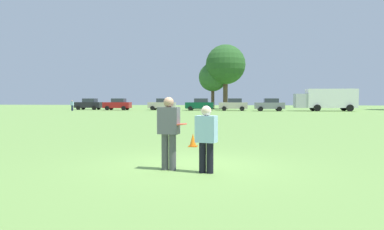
{
  "coord_description": "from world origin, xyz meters",
  "views": [
    {
      "loc": [
        1.29,
        -9.09,
        1.71
      ],
      "look_at": [
        -0.2,
        1.89,
        1.22
      ],
      "focal_mm": 34.05,
      "sensor_mm": 36.0,
      "label": 1
    }
  ],
  "objects_px": {
    "player_defender": "(206,136)",
    "frisbee": "(181,124)",
    "parked_car_near_right": "(233,104)",
    "parked_car_far_right": "(270,105)",
    "bystander_sideline_watcher": "(72,105)",
    "player_thrower": "(169,129)",
    "box_truck": "(326,99)",
    "parked_car_mid_right": "(200,104)",
    "parked_car_center": "(162,104)",
    "parked_car_near_left": "(89,104)",
    "traffic_cone": "(193,140)",
    "parked_car_mid_left": "(118,104)"
  },
  "relations": [
    {
      "from": "player_defender",
      "to": "frisbee",
      "type": "bearing_deg",
      "value": 165.21
    },
    {
      "from": "parked_car_near_right",
      "to": "parked_car_far_right",
      "type": "xyz_separation_m",
      "value": [
        5.22,
        -0.86,
        0.0
      ]
    },
    {
      "from": "player_defender",
      "to": "bystander_sideline_watcher",
      "type": "relative_size",
      "value": 1.0
    },
    {
      "from": "player_thrower",
      "to": "box_truck",
      "type": "height_order",
      "value": "box_truck"
    },
    {
      "from": "player_thrower",
      "to": "parked_car_mid_right",
      "type": "xyz_separation_m",
      "value": [
        -4.47,
        46.07,
        -0.07
      ]
    },
    {
      "from": "parked_car_center",
      "to": "parked_car_near_left",
      "type": "bearing_deg",
      "value": 178.92
    },
    {
      "from": "parked_car_near_left",
      "to": "bystander_sideline_watcher",
      "type": "relative_size",
      "value": 2.72
    },
    {
      "from": "traffic_cone",
      "to": "parked_car_mid_right",
      "type": "distance_m",
      "value": 41.95
    },
    {
      "from": "parked_car_near_left",
      "to": "parked_car_far_right",
      "type": "relative_size",
      "value": 1.0
    },
    {
      "from": "parked_car_mid_left",
      "to": "box_truck",
      "type": "relative_size",
      "value": 0.5
    },
    {
      "from": "parked_car_far_right",
      "to": "parked_car_mid_right",
      "type": "bearing_deg",
      "value": 172.99
    },
    {
      "from": "traffic_cone",
      "to": "frisbee",
      "type": "bearing_deg",
      "value": -86.0
    },
    {
      "from": "parked_car_far_right",
      "to": "bystander_sideline_watcher",
      "type": "xyz_separation_m",
      "value": [
        -28.69,
        -2.81,
        -0.04
      ]
    },
    {
      "from": "player_defender",
      "to": "frisbee",
      "type": "distance_m",
      "value": 0.68
    },
    {
      "from": "player_defender",
      "to": "parked_car_mid_left",
      "type": "relative_size",
      "value": 0.37
    },
    {
      "from": "parked_car_far_right",
      "to": "player_defender",
      "type": "bearing_deg",
      "value": -96.18
    },
    {
      "from": "parked_car_near_left",
      "to": "traffic_cone",
      "type": "bearing_deg",
      "value": -62.22
    },
    {
      "from": "parked_car_center",
      "to": "parked_car_near_right",
      "type": "xyz_separation_m",
      "value": [
        11.09,
        -1.49,
        0.0
      ]
    },
    {
      "from": "player_defender",
      "to": "parked_car_mid_left",
      "type": "xyz_separation_m",
      "value": [
        -18.36,
        46.44,
        0.06
      ]
    },
    {
      "from": "player_thrower",
      "to": "parked_car_far_right",
      "type": "xyz_separation_m",
      "value": [
        5.81,
        44.8,
        -0.07
      ]
    },
    {
      "from": "frisbee",
      "to": "parked_car_near_right",
      "type": "xyz_separation_m",
      "value": [
        0.27,
        45.74,
        -0.19
      ]
    },
    {
      "from": "parked_car_mid_right",
      "to": "parked_car_near_left",
      "type": "bearing_deg",
      "value": 175.86
    },
    {
      "from": "parked_car_near_right",
      "to": "parked_car_far_right",
      "type": "relative_size",
      "value": 1.0
    },
    {
      "from": "frisbee",
      "to": "box_truck",
      "type": "xyz_separation_m",
      "value": [
        13.53,
        45.79,
        0.64
      ]
    },
    {
      "from": "traffic_cone",
      "to": "parked_car_center",
      "type": "bearing_deg",
      "value": 103.8
    },
    {
      "from": "parked_car_near_left",
      "to": "parked_car_near_right",
      "type": "xyz_separation_m",
      "value": [
        23.24,
        -1.72,
        0.0
      ]
    },
    {
      "from": "player_thrower",
      "to": "parked_car_center",
      "type": "bearing_deg",
      "value": 102.56
    },
    {
      "from": "player_thrower",
      "to": "traffic_cone",
      "type": "distance_m",
      "value": 4.43
    },
    {
      "from": "parked_car_far_right",
      "to": "box_truck",
      "type": "height_order",
      "value": "box_truck"
    },
    {
      "from": "player_thrower",
      "to": "parked_car_mid_left",
      "type": "height_order",
      "value": "parked_car_mid_left"
    },
    {
      "from": "parked_car_near_right",
      "to": "parked_car_near_left",
      "type": "bearing_deg",
      "value": 175.78
    },
    {
      "from": "frisbee",
      "to": "parked_car_far_right",
      "type": "relative_size",
      "value": 0.06
    },
    {
      "from": "parked_car_mid_left",
      "to": "parked_car_near_right",
      "type": "bearing_deg",
      "value": -1.71
    },
    {
      "from": "parked_car_mid_right",
      "to": "bystander_sideline_watcher",
      "type": "distance_m",
      "value": 18.86
    },
    {
      "from": "player_defender",
      "to": "parked_car_near_right",
      "type": "xyz_separation_m",
      "value": [
        -0.34,
        45.9,
        0.06
      ]
    },
    {
      "from": "player_defender",
      "to": "parked_car_near_left",
      "type": "bearing_deg",
      "value": 116.35
    },
    {
      "from": "player_thrower",
      "to": "parked_car_far_right",
      "type": "height_order",
      "value": "parked_car_far_right"
    },
    {
      "from": "player_thrower",
      "to": "frisbee",
      "type": "relative_size",
      "value": 6.48
    },
    {
      "from": "player_thrower",
      "to": "traffic_cone",
      "type": "xyz_separation_m",
      "value": [
        0.01,
        4.37,
        -0.76
      ]
    },
    {
      "from": "player_defender",
      "to": "parked_car_near_left",
      "type": "relative_size",
      "value": 0.37
    },
    {
      "from": "frisbee",
      "to": "bystander_sideline_watcher",
      "type": "relative_size",
      "value": 0.17
    },
    {
      "from": "player_defender",
      "to": "parked_car_far_right",
      "type": "xyz_separation_m",
      "value": [
        4.88,
        45.04,
        0.06
      ]
    },
    {
      "from": "parked_car_mid_right",
      "to": "bystander_sideline_watcher",
      "type": "xyz_separation_m",
      "value": [
        -18.42,
        -4.07,
        -0.04
      ]
    },
    {
      "from": "frisbee",
      "to": "parked_car_near_right",
      "type": "bearing_deg",
      "value": 89.66
    },
    {
      "from": "parked_car_mid_left",
      "to": "parked_car_near_right",
      "type": "height_order",
      "value": "same"
    },
    {
      "from": "parked_car_near_right",
      "to": "bystander_sideline_watcher",
      "type": "relative_size",
      "value": 2.72
    },
    {
      "from": "bystander_sideline_watcher",
      "to": "parked_car_center",
      "type": "bearing_deg",
      "value": 22.61
    },
    {
      "from": "parked_car_mid_left",
      "to": "parked_car_mid_right",
      "type": "xyz_separation_m",
      "value": [
        12.97,
        -0.14,
        0.0
      ]
    },
    {
      "from": "parked_car_near_right",
      "to": "player_thrower",
      "type": "bearing_deg",
      "value": -90.74
    },
    {
      "from": "parked_car_mid_right",
      "to": "parked_car_near_right",
      "type": "distance_m",
      "value": 5.07
    }
  ]
}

